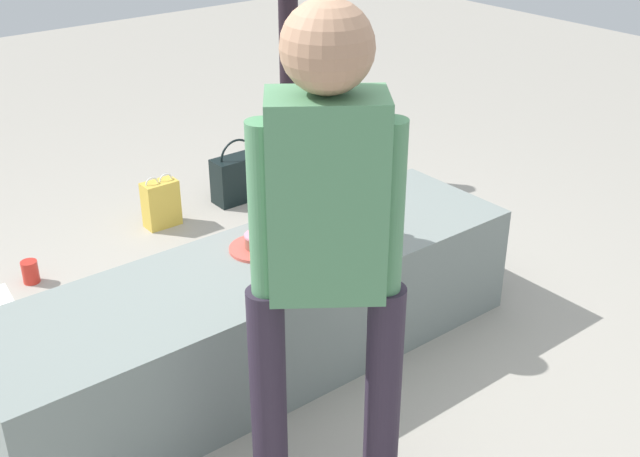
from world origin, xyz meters
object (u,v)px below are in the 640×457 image
child_seated (318,188)px  handbag_black_leather (238,178)px  gift_bag (161,203)px  water_bottle_near_gift (104,298)px  cake_plate (258,245)px  adult_standing (327,230)px  party_cup_red (30,272)px

child_seated → handbag_black_leather: bearing=70.1°
gift_bag → water_bottle_near_gift: 0.87m
child_seated → cake_plate: child_seated is taller
water_bottle_near_gift → handbag_black_leather: bearing=30.5°
adult_standing → gift_bag: adult_standing is taller
handbag_black_leather → adult_standing: bearing=-116.1°
child_seated → adult_standing: (-0.49, -0.66, 0.25)m
child_seated → handbag_black_leather: size_ratio=1.35×
gift_bag → handbag_black_leather: bearing=2.2°
cake_plate → party_cup_red: bearing=115.8°
cake_plate → gift_bag: (0.22, 1.24, -0.35)m
gift_bag → child_seated: bearing=-89.8°
handbag_black_leather → gift_bag: bearing=-177.8°
adult_standing → cake_plate: size_ratio=6.77×
gift_bag → party_cup_red: size_ratio=2.64×
party_cup_red → gift_bag: bearing=10.9°
water_bottle_near_gift → handbag_black_leather: size_ratio=0.57×
gift_bag → handbag_black_leather: 0.49m
gift_bag → water_bottle_near_gift: bearing=-134.1°
child_seated → party_cup_red: 1.52m
gift_bag → party_cup_red: 0.77m
cake_plate → handbag_black_leather: size_ratio=0.62×
child_seated → party_cup_red: bearing=123.1°
child_seated → adult_standing: 0.86m
cake_plate → handbag_black_leather: (0.71, 1.26, -0.34)m
adult_standing → handbag_black_leather: 2.35m
adult_standing → water_bottle_near_gift: adult_standing is taller
adult_standing → party_cup_red: adult_standing is taller
child_seated → handbag_black_leather: 1.51m
adult_standing → party_cup_red: bearing=98.4°
party_cup_red → handbag_black_leather: size_ratio=0.30×
handbag_black_leather → child_seated: bearing=-109.9°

